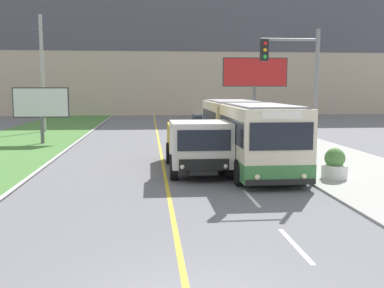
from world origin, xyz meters
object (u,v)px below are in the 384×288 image
object	(u,v)px
billboard_small	(41,104)
planter_round_third	(269,137)
utility_pole_far	(42,73)
billboard_large	(255,75)
city_bus	(244,133)
car_distant	(202,124)
dump_truck	(198,146)
planter_round_near	(335,165)
traffic_light_mast	(300,86)
planter_round_second	(292,147)

from	to	relation	value
billboard_small	planter_round_third	size ratio (longest dim) A/B	3.07
utility_pole_far	billboard_large	world-z (taller)	utility_pole_far
city_bus	utility_pole_far	bearing A→B (deg)	127.52
billboard_large	planter_round_third	distance (m)	11.32
car_distant	billboard_small	world-z (taller)	billboard_small
dump_truck	car_distant	size ratio (longest dim) A/B	1.61
city_bus	car_distant	xyz separation A→B (m)	(-0.13, 16.57, -0.85)
city_bus	billboard_small	world-z (taller)	billboard_small
planter_round_near	planter_round_third	distance (m)	10.81
car_distant	utility_pole_far	bearing A→B (deg)	175.77
billboard_large	planter_round_third	world-z (taller)	billboard_large
car_distant	traffic_light_mast	world-z (taller)	traffic_light_mast
utility_pole_far	billboard_small	bearing A→B (deg)	-78.19
billboard_large	planter_round_second	bearing A→B (deg)	-96.31
billboard_small	traffic_light_mast	bearing A→B (deg)	-47.26
traffic_light_mast	utility_pole_far	bearing A→B (deg)	123.23
planter_round_second	planter_round_third	size ratio (longest dim) A/B	1.05
car_distant	planter_round_second	distance (m)	15.75
city_bus	utility_pole_far	distance (m)	22.39
billboard_large	planter_round_third	size ratio (longest dim) A/B	5.17
billboard_large	planter_round_third	xyz separation A→B (m)	(-1.51, -10.39, -4.24)
dump_truck	planter_round_second	size ratio (longest dim) A/B	5.37
dump_truck	billboard_small	bearing A→B (deg)	128.56
dump_truck	planter_round_second	distance (m)	6.34
planter_round_second	utility_pole_far	bearing A→B (deg)	134.59
utility_pole_far	traffic_light_mast	world-z (taller)	utility_pole_far
car_distant	planter_round_third	world-z (taller)	car_distant
traffic_light_mast	billboard_large	bearing A→B (deg)	81.09
city_bus	traffic_light_mast	bearing A→B (deg)	-76.67
dump_truck	planter_round_third	distance (m)	10.46
billboard_small	planter_round_third	xyz separation A→B (m)	(14.73, -2.68, -2.02)
traffic_light_mast	city_bus	bearing A→B (deg)	103.33
billboard_large	dump_truck	bearing A→B (deg)	-110.09
dump_truck	utility_pole_far	size ratio (longest dim) A/B	0.71
utility_pole_far	planter_round_third	distance (m)	20.32
dump_truck	planter_round_third	size ratio (longest dim) A/B	5.66
city_bus	traffic_light_mast	distance (m)	5.35
planter_round_second	planter_round_near	bearing A→B (deg)	-89.73
city_bus	planter_round_near	bearing A→B (deg)	-57.15
utility_pole_far	traffic_light_mast	size ratio (longest dim) A/B	1.65
car_distant	planter_round_near	size ratio (longest dim) A/B	3.50
billboard_small	planter_round_near	world-z (taller)	billboard_small
city_bus	car_distant	bearing A→B (deg)	90.43
planter_round_third	traffic_light_mast	bearing A→B (deg)	-99.51
city_bus	billboard_small	xyz separation A→B (m)	(-11.73, 9.17, 1.10)
traffic_light_mast	billboard_large	distance (m)	21.90
billboard_small	planter_round_second	world-z (taller)	billboard_small
city_bus	billboard_large	bearing A→B (deg)	75.04
dump_truck	planter_round_third	world-z (taller)	dump_truck
traffic_light_mast	planter_round_near	size ratio (longest dim) A/B	4.79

